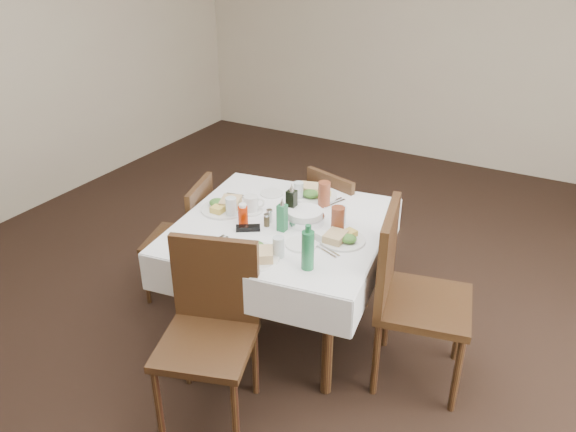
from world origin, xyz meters
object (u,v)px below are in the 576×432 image
object	(u,v)px
chair_west	(188,232)
bread_basket	(305,217)
water_s	(279,247)
green_bottle	(308,250)
dining_table	(282,237)
water_n	(299,191)
chair_north	(338,219)
water_w	(231,207)
ketchup_bottle	(243,214)
oil_cruet_dark	(292,203)
coffee_mug	(251,205)
water_e	(341,216)
chair_south	(211,320)
chair_east	(407,287)
oil_cruet_green	(282,216)

from	to	relation	value
chair_west	bread_basket	size ratio (longest dim) A/B	3.68
water_s	green_bottle	size ratio (longest dim) A/B	0.46
dining_table	bread_basket	distance (m)	0.18
dining_table	chair_west	size ratio (longest dim) A/B	1.56
bread_basket	water_n	bearing A→B (deg)	124.73
chair_north	water_w	distance (m)	0.92
ketchup_bottle	oil_cruet_dark	bearing A→B (deg)	43.15
chair_west	bread_basket	xyz separation A→B (m)	(0.85, 0.04, 0.31)
water_s	oil_cruet_dark	distance (m)	0.45
water_s	coffee_mug	xyz separation A→B (m)	(-0.40, 0.37, -0.01)
chair_west	water_e	size ratio (longest dim) A/B	7.48
chair_south	water_w	world-z (taller)	chair_south
water_s	green_bottle	world-z (taller)	green_bottle
bread_basket	coffee_mug	size ratio (longest dim) A/B	1.61
chair_west	water_w	distance (m)	0.56
chair_west	water_s	size ratio (longest dim) A/B	7.54
chair_east	coffee_mug	xyz separation A→B (m)	(-1.01, 0.06, 0.22)
green_bottle	water_w	bearing A→B (deg)	156.37
dining_table	oil_cruet_dark	xyz separation A→B (m)	(0.01, 0.09, 0.19)
chair_west	oil_cruet_green	bearing A→B (deg)	-7.89
oil_cruet_dark	coffee_mug	world-z (taller)	oil_cruet_dark
chair_south	coffee_mug	world-z (taller)	chair_south
water_w	chair_east	bearing A→B (deg)	2.68
dining_table	chair_south	size ratio (longest dim) A/B	1.39
water_w	ketchup_bottle	world-z (taller)	ketchup_bottle
chair_east	oil_cruet_green	bearing A→B (deg)	-175.95
bread_basket	coffee_mug	bearing A→B (deg)	-173.94
chair_south	green_bottle	world-z (taller)	green_bottle
water_s	oil_cruet_dark	world-z (taller)	oil_cruet_dark
water_n	bread_basket	world-z (taller)	water_n
oil_cruet_dark	oil_cruet_green	world-z (taller)	oil_cruet_dark
chair_west	green_bottle	bearing A→B (deg)	-19.86
chair_south	chair_west	world-z (taller)	chair_south
ketchup_bottle	coffee_mug	size ratio (longest dim) A/B	0.87
bread_basket	water_w	bearing A→B (deg)	-160.57
chair_south	water_n	distance (m)	1.08
ketchup_bottle	green_bottle	world-z (taller)	green_bottle
chair_west	coffee_mug	xyz separation A→B (m)	(0.50, 0.00, 0.32)
oil_cruet_dark	green_bottle	size ratio (longest dim) A/B	0.90
oil_cruet_green	oil_cruet_dark	bearing A→B (deg)	99.93
chair_south	chair_west	size ratio (longest dim) A/B	1.12
chair_east	ketchup_bottle	distance (m)	1.01
chair_north	water_n	xyz separation A→B (m)	(-0.12, -0.37, 0.34)
dining_table	ketchup_bottle	size ratio (longest dim) A/B	10.70
chair_south	green_bottle	distance (m)	0.60
water_s	ketchup_bottle	xyz separation A→B (m)	(-0.36, 0.22, 0.00)
water_s	water_w	size ratio (longest dim) A/B	0.93
water_w	chair_north	bearing A→B (deg)	65.44
chair_south	chair_west	distance (m)	1.05
dining_table	oil_cruet_green	xyz separation A→B (m)	(0.04, -0.07, 0.18)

